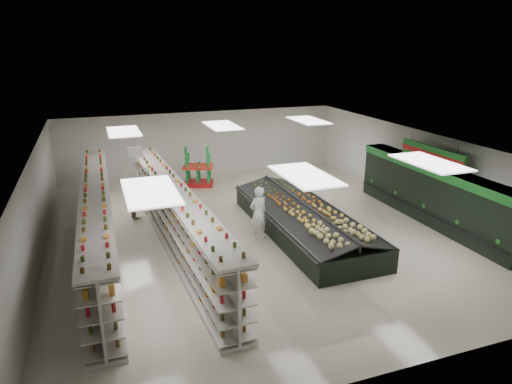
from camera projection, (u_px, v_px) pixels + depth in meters
name	position (u px, v px, depth m)	size (l,w,h in m)	color
floor	(254.00, 230.00, 16.52)	(16.00, 16.00, 0.00)	beige
ceiling	(254.00, 144.00, 15.52)	(14.00, 16.00, 0.02)	white
wall_back	(202.00, 143.00, 23.17)	(14.00, 0.02, 3.20)	silver
wall_front	(392.00, 306.00, 8.86)	(14.00, 0.02, 3.20)	silver
wall_left	(36.00, 212.00, 13.77)	(0.02, 16.00, 3.20)	silver
wall_right	(419.00, 170.00, 18.26)	(0.02, 16.00, 3.20)	silver
produce_wall_case	(434.00, 191.00, 16.88)	(0.93, 8.00, 2.20)	black
aisle_sign_near	(149.00, 184.00, 12.65)	(0.52, 0.06, 0.75)	white
aisle_sign_far	(135.00, 152.00, 16.23)	(0.52, 0.06, 0.75)	white
hortifruti_banner	(432.00, 155.00, 16.35)	(0.12, 3.20, 0.95)	#1E7428
gondola_left	(98.00, 224.00, 14.58)	(1.05, 11.93, 2.07)	beige
gondola_center	(175.00, 220.00, 14.96)	(1.50, 11.94, 2.06)	beige
produce_island	(303.00, 219.00, 16.21)	(2.74, 7.52, 1.12)	black
soda_endcap	(198.00, 168.00, 21.44)	(1.62, 1.35, 1.77)	red
shopper_main	(258.00, 213.00, 15.53)	(0.69, 0.45, 1.88)	white
shopper_background	(135.00, 198.00, 17.57)	(0.75, 0.46, 1.55)	tan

